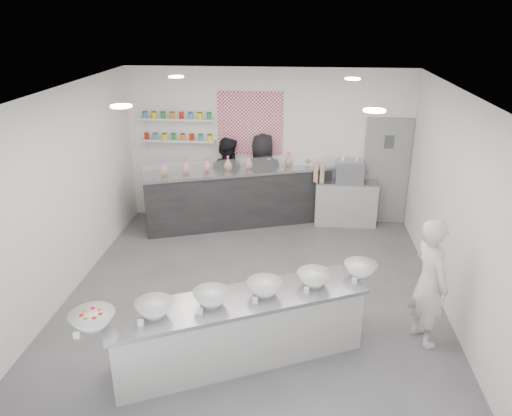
% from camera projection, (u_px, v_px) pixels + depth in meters
% --- Properties ---
extents(floor, '(6.00, 6.00, 0.00)m').
position_uv_depth(floor, '(254.00, 294.00, 7.51)').
color(floor, '#515156').
rests_on(floor, ground).
extents(ceiling, '(6.00, 6.00, 0.00)m').
position_uv_depth(ceiling, '(254.00, 92.00, 6.39)').
color(ceiling, white).
rests_on(ceiling, floor).
extents(back_wall, '(5.50, 0.00, 5.50)m').
position_uv_depth(back_wall, '(268.00, 146.00, 9.72)').
color(back_wall, white).
rests_on(back_wall, floor).
extents(left_wall, '(0.00, 6.00, 6.00)m').
position_uv_depth(left_wall, '(64.00, 195.00, 7.18)').
color(left_wall, white).
rests_on(left_wall, floor).
extents(right_wall, '(0.00, 6.00, 6.00)m').
position_uv_depth(right_wall, '(457.00, 208.00, 6.72)').
color(right_wall, white).
rests_on(right_wall, floor).
extents(back_door, '(0.88, 0.04, 2.10)m').
position_uv_depth(back_door, '(386.00, 172.00, 9.67)').
color(back_door, gray).
rests_on(back_door, floor).
extents(pattern_panel, '(1.25, 0.03, 1.20)m').
position_uv_depth(pattern_panel, '(250.00, 123.00, 9.56)').
color(pattern_panel, '#B2133C').
rests_on(pattern_panel, back_wall).
extents(jar_shelf_lower, '(1.45, 0.22, 0.04)m').
position_uv_depth(jar_shelf_lower, '(179.00, 140.00, 9.74)').
color(jar_shelf_lower, silver).
rests_on(jar_shelf_lower, back_wall).
extents(jar_shelf_upper, '(1.45, 0.22, 0.04)m').
position_uv_depth(jar_shelf_upper, '(177.00, 119.00, 9.58)').
color(jar_shelf_upper, silver).
rests_on(jar_shelf_upper, back_wall).
extents(preserve_jars, '(1.45, 0.10, 0.56)m').
position_uv_depth(preserve_jars, '(178.00, 127.00, 9.62)').
color(preserve_jars, red).
rests_on(preserve_jars, jar_shelf_lower).
extents(downlight_0, '(0.24, 0.24, 0.02)m').
position_uv_depth(downlight_0, '(121.00, 106.00, 5.59)').
color(downlight_0, white).
rests_on(downlight_0, ceiling).
extents(downlight_1, '(0.24, 0.24, 0.02)m').
position_uv_depth(downlight_1, '(374.00, 110.00, 5.36)').
color(downlight_1, white).
rests_on(downlight_1, ceiling).
extents(downlight_2, '(0.24, 0.24, 0.02)m').
position_uv_depth(downlight_2, '(176.00, 77.00, 7.99)').
color(downlight_2, white).
rests_on(downlight_2, ceiling).
extents(downlight_3, '(0.24, 0.24, 0.02)m').
position_uv_depth(downlight_3, '(353.00, 79.00, 7.76)').
color(downlight_3, white).
rests_on(downlight_3, ceiling).
extents(prep_counter, '(3.11, 1.94, 0.85)m').
position_uv_depth(prep_counter, '(239.00, 329.00, 5.98)').
color(prep_counter, '#A2A39F').
rests_on(prep_counter, floor).
extents(back_bar, '(3.68, 1.83, 1.13)m').
position_uv_depth(back_bar, '(239.00, 197.00, 9.75)').
color(back_bar, black).
rests_on(back_bar, floor).
extents(sneeze_guard, '(3.41, 1.19, 0.31)m').
position_uv_depth(sneeze_guard, '(242.00, 167.00, 9.19)').
color(sneeze_guard, white).
rests_on(sneeze_guard, back_bar).
extents(espresso_ledge, '(1.21, 0.38, 0.90)m').
position_uv_depth(espresso_ledge, '(346.00, 203.00, 9.78)').
color(espresso_ledge, '#A2A39F').
rests_on(espresso_ledge, floor).
extents(espresso_machine, '(0.52, 0.36, 0.40)m').
position_uv_depth(espresso_machine, '(349.00, 172.00, 9.54)').
color(espresso_machine, '#93969E').
rests_on(espresso_machine, espresso_ledge).
extents(cup_stacks, '(0.24, 0.24, 0.37)m').
position_uv_depth(cup_stacks, '(319.00, 172.00, 9.59)').
color(cup_stacks, tan).
rests_on(cup_stacks, espresso_ledge).
extents(prep_bowls, '(3.55, 2.02, 0.17)m').
position_uv_depth(prep_bowls, '(238.00, 293.00, 5.79)').
color(prep_bowls, white).
rests_on(prep_bowls, prep_counter).
extents(label_cards, '(3.31, 0.04, 0.07)m').
position_uv_depth(label_cards, '(212.00, 319.00, 5.38)').
color(label_cards, white).
rests_on(label_cards, prep_counter).
extents(cookie_bags, '(2.85, 1.12, 0.28)m').
position_uv_depth(cookie_bags, '(238.00, 162.00, 9.48)').
color(cookie_bags, pink).
rests_on(cookie_bags, back_bar).
extents(woman_prep, '(0.59, 0.72, 1.69)m').
position_uv_depth(woman_prep, '(429.00, 282.00, 6.17)').
color(woman_prep, silver).
rests_on(woman_prep, floor).
extents(staff_left, '(1.01, 0.92, 1.70)m').
position_uv_depth(staff_left, '(227.00, 179.00, 9.89)').
color(staff_left, black).
rests_on(staff_left, floor).
extents(staff_right, '(0.94, 0.68, 1.78)m').
position_uv_depth(staff_right, '(263.00, 178.00, 9.82)').
color(staff_right, black).
rests_on(staff_right, floor).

